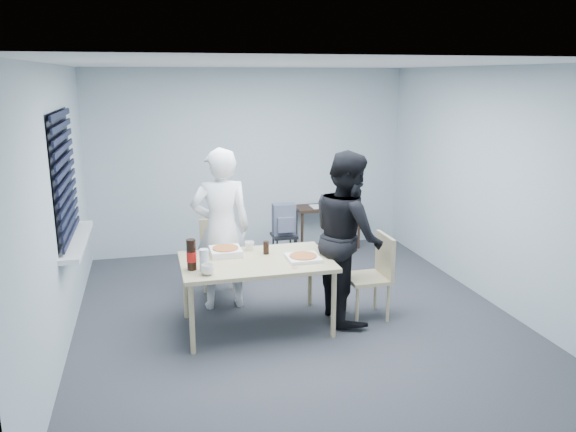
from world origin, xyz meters
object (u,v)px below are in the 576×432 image
object	(u,v)px
stool	(284,242)
mug_a	(208,270)
person_white	(221,229)
dining_table	(256,266)
soda_bottle	(191,255)
side_table	(327,211)
backpack	(284,220)
chair_far	(219,252)
person_black	(348,236)
chair_right	(375,270)
mug_b	(250,246)

from	to	relation	value
stool	mug_a	size ratio (longest dim) A/B	3.61
person_white	mug_a	size ratio (longest dim) A/B	14.39
stool	person_white	bearing A→B (deg)	-130.48
dining_table	soda_bottle	size ratio (longest dim) A/B	5.01
side_table	backpack	bearing A→B (deg)	-140.33
chair_far	person_white	xyz separation A→B (m)	(-0.02, -0.36, 0.37)
chair_far	side_table	xyz separation A→B (m)	(1.78, 1.45, 0.04)
dining_table	chair_far	xyz separation A→B (m)	(-0.24, 0.98, -0.15)
person_black	side_table	xyz separation A→B (m)	(0.57, 2.39, -0.33)
dining_table	stool	size ratio (longest dim) A/B	3.33
soda_bottle	backpack	bearing A→B (deg)	54.24
side_table	chair_right	bearing A→B (deg)	-96.49
chair_far	backpack	xyz separation A→B (m)	(0.96, 0.77, 0.13)
person_white	chair_far	bearing A→B (deg)	-92.63
chair_right	mug_a	world-z (taller)	chair_right
backpack	soda_bottle	bearing A→B (deg)	-149.62
chair_far	chair_right	world-z (taller)	same
backpack	soda_bottle	xyz separation A→B (m)	(-1.36, -1.88, 0.22)
backpack	mug_b	distance (m)	1.60
chair_right	person_white	world-z (taller)	person_white
dining_table	soda_bottle	bearing A→B (deg)	-168.27
dining_table	person_black	bearing A→B (deg)	2.32
person_white	backpack	xyz separation A→B (m)	(0.97, 1.13, -0.24)
person_black	mug_b	bearing A→B (deg)	73.57
person_white	soda_bottle	xyz separation A→B (m)	(-0.38, -0.75, -0.02)
person_black	mug_a	world-z (taller)	person_black
person_black	person_white	bearing A→B (deg)	64.74
dining_table	person_white	xyz separation A→B (m)	(-0.26, 0.62, 0.22)
backpack	mug_b	world-z (taller)	backpack
stool	soda_bottle	size ratio (longest dim) A/B	1.50
chair_far	mug_a	xyz separation A→B (m)	(-0.27, -1.29, 0.26)
chair_far	side_table	distance (m)	2.30
chair_far	person_black	xyz separation A→B (m)	(1.21, -0.94, 0.37)
dining_table	person_black	size ratio (longest dim) A/B	0.84
dining_table	chair_right	world-z (taller)	chair_right
stool	mug_b	size ratio (longest dim) A/B	4.44
chair_far	stool	distance (m)	1.25
person_white	person_black	size ratio (longest dim) A/B	1.00
person_black	chair_right	bearing A→B (deg)	-104.06
side_table	soda_bottle	xyz separation A→B (m)	(-2.18, -2.57, 0.31)
chair_right	mug_b	world-z (taller)	chair_right
person_white	mug_b	world-z (taller)	person_white
side_table	person_white	bearing A→B (deg)	-134.78
person_white	side_table	bearing A→B (deg)	-134.78
backpack	mug_a	xyz separation A→B (m)	(-1.23, -2.06, 0.12)
person_white	mug_b	distance (m)	0.40
stool	backpack	distance (m)	0.31
person_white	soda_bottle	bearing A→B (deg)	63.18
soda_bottle	dining_table	bearing A→B (deg)	11.73
chair_right	backpack	bearing A→B (deg)	107.01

